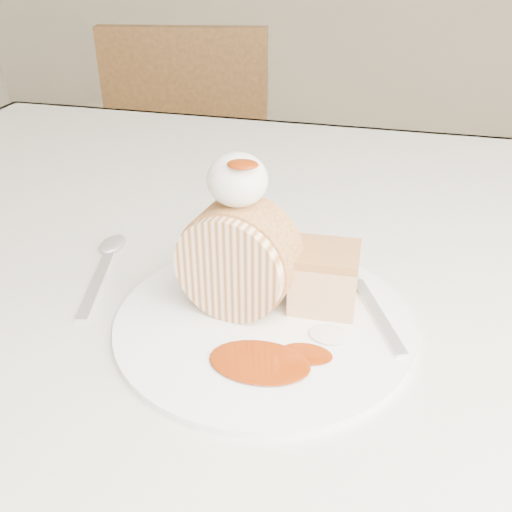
# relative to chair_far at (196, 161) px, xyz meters

# --- Properties ---
(table) EXTENTS (1.40, 0.90, 0.75)m
(table) POSITION_rel_chair_far_xyz_m (0.47, -0.86, 0.17)
(table) COLOR beige
(table) RESTS_ON ground
(chair_far) EXTENTS (0.47, 0.47, 0.86)m
(chair_far) POSITION_rel_chair_far_xyz_m (0.00, 0.00, 0.00)
(chair_far) COLOR brown
(chair_far) RESTS_ON ground
(plate) EXTENTS (0.28, 0.28, 0.01)m
(plate) POSITION_rel_chair_far_xyz_m (0.43, -1.02, 0.26)
(plate) COLOR white
(plate) RESTS_ON table
(roulade_slice) EXTENTS (0.11, 0.07, 0.10)m
(roulade_slice) POSITION_rel_chair_far_xyz_m (0.41, -1.01, 0.32)
(roulade_slice) COLOR beige
(roulade_slice) RESTS_ON plate
(cake_chunk) EXTENTS (0.06, 0.06, 0.05)m
(cake_chunk) POSITION_rel_chair_far_xyz_m (0.48, -0.98, 0.29)
(cake_chunk) COLOR tan
(cake_chunk) RESTS_ON plate
(whipped_cream) EXTENTS (0.05, 0.05, 0.05)m
(whipped_cream) POSITION_rel_chair_far_xyz_m (0.40, -1.00, 0.39)
(whipped_cream) COLOR white
(whipped_cream) RESTS_ON roulade_slice
(caramel_drizzle) EXTENTS (0.03, 0.02, 0.01)m
(caramel_drizzle) POSITION_rel_chair_far_xyz_m (0.41, -1.01, 0.42)
(caramel_drizzle) COLOR maroon
(caramel_drizzle) RESTS_ON whipped_cream
(caramel_pool) EXTENTS (0.09, 0.06, 0.00)m
(caramel_pool) POSITION_rel_chair_far_xyz_m (0.44, -1.08, 0.27)
(caramel_pool) COLOR maroon
(caramel_pool) RESTS_ON plate
(fork) EXTENTS (0.08, 0.15, 0.00)m
(fork) POSITION_rel_chair_far_xyz_m (0.53, -0.99, 0.27)
(fork) COLOR silver
(fork) RESTS_ON plate
(spoon) EXTENTS (0.06, 0.15, 0.00)m
(spoon) POSITION_rel_chair_far_xyz_m (0.26, -1.00, 0.26)
(spoon) COLOR silver
(spoon) RESTS_ON table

